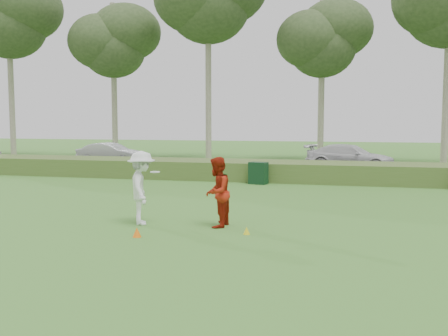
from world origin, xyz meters
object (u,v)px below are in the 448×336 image
(player_white, at_px, (142,188))
(car_right, at_px, (350,157))
(car_mid, at_px, (111,154))
(cone_orange, at_px, (137,232))
(player_red, at_px, (217,192))
(utility_cabinet, at_px, (258,173))
(cone_yellow, at_px, (247,231))

(player_white, relative_size, car_right, 0.40)
(car_mid, bearing_deg, cone_orange, -148.80)
(player_red, bearing_deg, car_right, 171.41)
(utility_cabinet, bearing_deg, player_red, -71.37)
(player_red, bearing_deg, player_white, -82.76)
(car_right, bearing_deg, cone_orange, 176.49)
(player_white, bearing_deg, car_mid, 4.86)
(player_red, xyz_separation_m, car_right, (3.48, 16.78, -0.16))
(player_white, xyz_separation_m, utility_cabinet, (1.54, 9.65, -0.52))
(car_mid, bearing_deg, player_red, -142.49)
(cone_orange, relative_size, utility_cabinet, 0.24)
(cone_yellow, relative_size, car_right, 0.04)
(utility_cabinet, bearing_deg, player_white, -84.00)
(cone_orange, relative_size, cone_yellow, 1.24)
(player_red, xyz_separation_m, cone_orange, (-1.62, -1.64, -0.84))
(utility_cabinet, relative_size, car_mid, 0.23)
(car_mid, bearing_deg, car_right, -86.43)
(utility_cabinet, distance_m, car_mid, 13.02)
(player_red, relative_size, car_right, 0.38)
(utility_cabinet, xyz_separation_m, car_right, (4.07, 7.29, 0.30))
(player_white, relative_size, player_red, 1.07)
(player_white, distance_m, car_right, 17.84)
(cone_orange, height_order, cone_yellow, cone_orange)
(player_white, xyz_separation_m, cone_yellow, (3.09, -0.53, -0.93))
(player_white, xyz_separation_m, player_red, (2.13, 0.15, -0.07))
(player_red, distance_m, utility_cabinet, 9.52)
(player_white, distance_m, utility_cabinet, 9.78)
(cone_yellow, relative_size, car_mid, 0.04)
(car_right, bearing_deg, player_white, 173.64)
(utility_cabinet, bearing_deg, cone_orange, -80.23)
(car_right, bearing_deg, car_mid, 103.12)
(player_white, height_order, car_mid, player_white)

